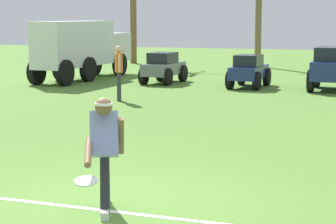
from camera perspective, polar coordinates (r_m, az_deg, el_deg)
The scene contains 9 objects.
ground_plane at distance 8.51m, azimuth -4.69°, elevation -7.92°, with size 80.00×80.00×0.00m, color #538131.
field_line_paint at distance 8.22m, azimuth -5.66°, elevation -8.51°, with size 26.12×0.09×0.01m, color white.
frisbee_thrower at distance 7.95m, azimuth -5.57°, elevation -3.15°, with size 0.51×1.10×1.43m.
frisbee_in_flight at distance 7.44m, azimuth -7.16°, elevation -5.99°, with size 0.30×0.30×0.07m.
teammate_near_sideline at distance 18.50m, azimuth -4.31°, elevation 3.86°, with size 0.33×0.47×1.56m.
parked_car_slot_a at distance 23.49m, azimuth -0.39°, elevation 3.91°, with size 1.17×2.23×1.10m.
parked_car_slot_b at distance 22.23m, azimuth 7.06°, elevation 3.60°, with size 1.13×2.22×1.10m.
parked_car_slot_c at distance 21.84m, azimuth 13.90°, elevation 3.80°, with size 1.18×2.36×1.40m.
box_truck at distance 24.93m, azimuth -7.51°, elevation 5.64°, with size 1.62×5.95×2.20m.
Camera 1 is at (3.35, -7.46, 2.38)m, focal length 70.00 mm.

